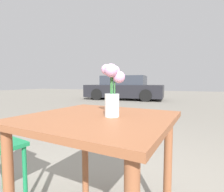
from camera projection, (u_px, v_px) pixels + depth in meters
The scene contains 3 objects.
table_front at pixel (98, 139), 0.95m from camera, with size 0.82×0.80×0.74m.
flower_vase at pixel (113, 90), 0.90m from camera, with size 0.12×0.12×0.27m.
parked_car at pixel (124, 88), 9.54m from camera, with size 4.25×1.92×1.29m.
Camera 1 is at (0.43, -0.83, 0.92)m, focal length 28.00 mm.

